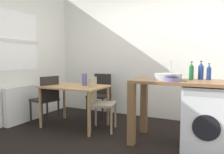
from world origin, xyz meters
TOP-DOWN VIEW (x-y plane):
  - ground_plane at (0.00, 0.00)m, footprint 5.46×5.46m
  - wall_back at (0.00, 1.75)m, footprint 4.60×0.10m
  - wall_window_side at (-2.15, 0.00)m, footprint 0.12×3.80m
  - radiator at (-2.02, 0.30)m, footprint 0.10×0.80m
  - dining_table at (-0.98, 0.52)m, footprint 1.10×0.76m
  - chair_person_seat at (-1.53, 0.40)m, footprint 0.47×0.47m
  - chair_opposite at (-0.50, 0.55)m, footprint 0.49×0.49m
  - chair_spare_by_wall at (-0.88, 1.29)m, footprint 0.41×0.41m
  - kitchen_counter at (0.72, 0.48)m, footprint 1.50×0.68m
  - washing_machine at (1.19, 0.47)m, footprint 0.60×0.61m
  - sink_basin at (0.67, 0.48)m, footprint 0.38×0.38m
  - tap at (0.67, 0.66)m, footprint 0.02×0.02m
  - bottle_tall_green at (0.96, 0.66)m, footprint 0.06×0.06m
  - bottle_squat_brown at (1.08, 0.72)m, footprint 0.08×0.08m
  - bottle_clear_small at (1.19, 0.74)m, footprint 0.06×0.06m
  - mixing_bowl at (0.76, 0.28)m, footprint 0.21×0.21m
  - vase at (-0.83, 0.62)m, footprint 0.09×0.09m
  - scissors at (0.88, 0.38)m, footprint 0.15×0.06m

SIDE VIEW (x-z plane):
  - ground_plane at x=0.00m, z-range 0.00..0.00m
  - radiator at x=-2.02m, z-range 0.00..0.70m
  - washing_machine at x=1.19m, z-range 0.00..0.86m
  - chair_person_seat at x=-1.53m, z-range 0.06..0.96m
  - chair_opposite at x=-0.50m, z-range 0.06..0.96m
  - chair_spare_by_wall at x=-0.88m, z-range 0.06..0.96m
  - dining_table at x=-0.98m, z-range 0.27..1.01m
  - kitchen_counter at x=0.72m, z-range 0.30..1.22m
  - vase at x=-0.83m, z-range 0.74..0.95m
  - scissors at x=0.88m, z-range 0.92..0.93m
  - mixing_bowl at x=0.76m, z-range 0.92..0.98m
  - sink_basin at x=0.67m, z-range 0.92..1.01m
  - bottle_clear_small at x=1.19m, z-range 0.91..1.14m
  - bottle_tall_green at x=0.96m, z-range 0.91..1.17m
  - bottle_squat_brown at x=1.08m, z-range 0.91..1.17m
  - tap at x=0.67m, z-range 0.92..1.20m
  - wall_back at x=0.00m, z-range 0.00..2.70m
  - wall_window_side at x=-2.15m, z-range 0.00..2.70m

